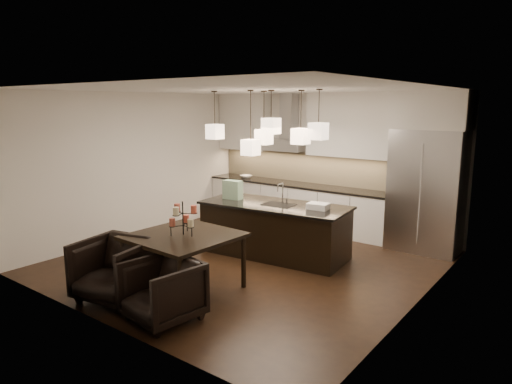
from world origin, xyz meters
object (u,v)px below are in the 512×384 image
Objects in this scene: island_body at (275,231)px; armchair_right at (163,291)px; armchair_left at (115,269)px; refrigerator at (426,191)px; dining_table at (184,262)px.

island_body is 2.84m from armchair_right.
island_body reaches higher than armchair_left.
armchair_left is (-2.62, -4.60, -0.66)m from refrigerator.
refrigerator reaches higher than dining_table.
armchair_right is (-1.65, -4.64, -0.70)m from refrigerator.
island_body is 3.01× the size of armchair_right.
armchair_left reaches higher than armchair_right.
armchair_right is at bearing -89.50° from island_body.
armchair_left is (-0.65, -2.78, -0.02)m from island_body.
island_body is 1.84× the size of dining_table.
refrigerator is 5.34m from armchair_left.
refrigerator reaches higher than armchair_right.
armchair_right is (0.32, -2.82, -0.06)m from island_body.
dining_table is at bearing -100.29° from island_body.
island_body is (-1.97, -1.82, -0.64)m from refrigerator.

